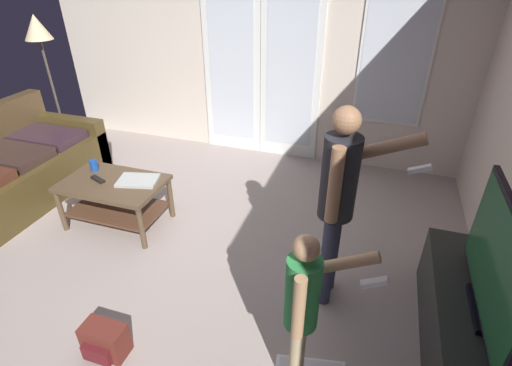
# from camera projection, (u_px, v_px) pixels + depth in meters

# --- Properties ---
(ground_plane) EXTENTS (5.24, 4.78, 0.02)m
(ground_plane) POSITION_uv_depth(u_px,v_px,m) (163.00, 261.00, 3.32)
(ground_plane) COLOR #A2938C
(wall_back_with_doors) EXTENTS (5.24, 0.09, 2.89)m
(wall_back_with_doors) POSITION_uv_depth(u_px,v_px,m) (255.00, 41.00, 4.52)
(wall_back_with_doors) COLOR beige
(wall_back_with_doors) RESTS_ON ground_plane
(leather_couch) EXTENTS (0.99, 1.82, 0.88)m
(leather_couch) POSITION_uv_depth(u_px,v_px,m) (11.00, 171.00, 4.05)
(leather_couch) COLOR #47391A
(leather_couch) RESTS_ON ground_plane
(coffee_table) EXTENTS (0.93, 0.58, 0.47)m
(coffee_table) POSITION_uv_depth(u_px,v_px,m) (115.00, 193.00, 3.61)
(coffee_table) COLOR brown
(coffee_table) RESTS_ON ground_plane
(tv_stand) EXTENTS (0.44, 1.56, 0.46)m
(tv_stand) POSITION_uv_depth(u_px,v_px,m) (466.00, 337.00, 2.37)
(tv_stand) COLOR #242623
(tv_stand) RESTS_ON ground_plane
(flat_screen_tv) EXTENTS (0.08, 1.07, 0.70)m
(flat_screen_tv) POSITION_uv_depth(u_px,v_px,m) (496.00, 266.00, 2.08)
(flat_screen_tv) COLOR black
(flat_screen_tv) RESTS_ON tv_stand
(person_adult) EXTENTS (0.67, 0.41, 1.51)m
(person_adult) POSITION_uv_depth(u_px,v_px,m) (340.00, 194.00, 2.53)
(person_adult) COLOR #383B53
(person_adult) RESTS_ON ground_plane
(person_child) EXTENTS (0.50, 0.33, 1.14)m
(person_child) POSITION_uv_depth(u_px,v_px,m) (304.00, 306.00, 2.00)
(person_child) COLOR tan
(person_child) RESTS_ON ground_plane
(floor_lamp) EXTENTS (0.31, 0.31, 1.68)m
(floor_lamp) POSITION_uv_depth(u_px,v_px,m) (39.00, 36.00, 4.52)
(floor_lamp) COLOR #342931
(floor_lamp) RESTS_ON ground_plane
(backpack) EXTENTS (0.28, 0.20, 0.23)m
(backpack) POSITION_uv_depth(u_px,v_px,m) (105.00, 341.00, 2.49)
(backpack) COLOR maroon
(backpack) RESTS_ON ground_plane
(laptop_closed) EXTENTS (0.41, 0.33, 0.02)m
(laptop_closed) POSITION_uv_depth(u_px,v_px,m) (138.00, 180.00, 3.54)
(laptop_closed) COLOR #B0B5B2
(laptop_closed) RESTS_ON coffee_table
(cup_near_edge) EXTENTS (0.07, 0.07, 0.11)m
(cup_near_edge) POSITION_uv_depth(u_px,v_px,m) (94.00, 165.00, 3.70)
(cup_near_edge) COLOR #1845A1
(cup_near_edge) RESTS_ON coffee_table
(tv_remote_black) EXTENTS (0.18, 0.11, 0.02)m
(tv_remote_black) POSITION_uv_depth(u_px,v_px,m) (98.00, 179.00, 3.56)
(tv_remote_black) COLOR black
(tv_remote_black) RESTS_ON coffee_table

